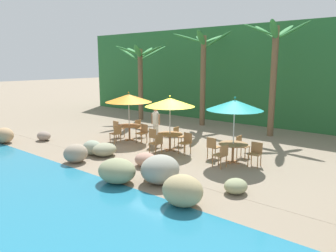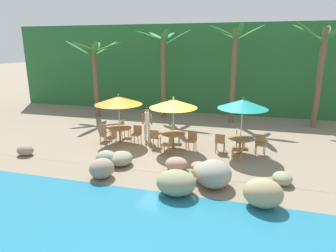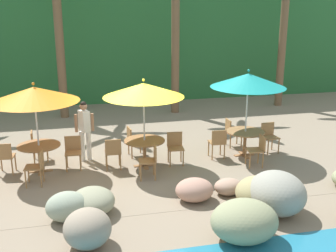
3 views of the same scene
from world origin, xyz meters
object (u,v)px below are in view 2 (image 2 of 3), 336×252
palm_tree_third (234,60)px  palm_tree_fourth (322,59)px  chair_orange_right (112,137)px  palm_tree_nearest (94,63)px  chair_orange_left (104,131)px  dining_table_teal (240,140)px  dining_table_orange (120,130)px  palm_tree_second (163,60)px  umbrella_yellow (173,104)px  chair_yellow_right (168,144)px  chair_orange_inland (124,127)px  chair_yellow_inland (174,133)px  chair_yellow_left (155,137)px  waiter_in_white (147,121)px  chair_teal_left (220,141)px  chair_orange_seaward (137,133)px  umbrella_orange (118,100)px  chair_teal_right (240,149)px  dining_table_yellow (173,136)px  umbrella_teal (243,104)px  chair_teal_inland (239,137)px  chair_yellow_seaward (192,139)px  chair_teal_seaward (260,143)px

palm_tree_third → palm_tree_fourth: (4.69, 0.17, 0.08)m
chair_orange_right → palm_tree_nearest: palm_tree_nearest is taller
chair_orange_left → palm_tree_third: bearing=42.7°
dining_table_teal → dining_table_orange: bearing=179.3°
palm_tree_second → palm_tree_fourth: size_ratio=0.95×
palm_tree_second → umbrella_yellow: bearing=-69.8°
chair_yellow_right → umbrella_yellow: bearing=90.6°
chair_orange_inland → chair_orange_right: same height
chair_yellow_inland → chair_yellow_left: 1.12m
palm_tree_second → chair_orange_left: bearing=-104.4°
chair_orange_inland → chair_orange_right: size_ratio=1.00×
chair_yellow_right → waiter_in_white: 2.31m
chair_orange_right → chair_teal_left: size_ratio=1.00×
chair_orange_seaward → chair_yellow_left: size_ratio=1.00×
umbrella_orange → chair_teal_right: size_ratio=2.74×
dining_table_yellow → palm_tree_nearest: 8.67m
palm_tree_second → umbrella_orange: bearing=-96.0°
chair_yellow_left → umbrella_teal: (3.81, 0.22, 1.70)m
palm_tree_fourth → umbrella_yellow: bearing=-140.2°
chair_orange_left → dining_table_teal: bearing=-0.6°
dining_table_teal → umbrella_yellow: bearing=-177.2°
chair_orange_left → palm_tree_nearest: 6.30m
dining_table_orange → chair_teal_inland: bearing=7.9°
chair_orange_left → chair_yellow_inland: same height
umbrella_orange → dining_table_yellow: bearing=-4.5°
umbrella_orange → chair_teal_right: bearing=-9.2°
chair_orange_left → chair_yellow_seaward: (4.44, -0.20, 0.00)m
umbrella_orange → palm_tree_second: bearing=84.0°
dining_table_yellow → chair_yellow_inland: (-0.19, 0.83, -0.10)m
umbrella_orange → chair_orange_seaward: (0.85, 0.06, -1.56)m
chair_orange_seaward → chair_teal_inland: 4.81m
umbrella_orange → umbrella_yellow: bearing=-4.5°
chair_teal_inland → waiter_in_white: (-4.41, -0.19, 0.47)m
chair_orange_seaward → chair_yellow_right: (1.89, -1.13, 0.00)m
chair_teal_seaward → chair_teal_right: 1.32m
chair_orange_left → chair_teal_left: bearing=-1.4°
chair_teal_left → dining_table_yellow: bearing=-177.8°
chair_yellow_right → chair_teal_right: 2.97m
chair_yellow_inland → chair_teal_left: same height
chair_teal_seaward → umbrella_yellow: bearing=-175.2°
chair_orange_right → chair_yellow_inland: same height
dining_table_orange → waiter_in_white: bearing=26.2°
chair_orange_right → palm_tree_second: size_ratio=0.16×
chair_teal_seaward → palm_tree_third: bearing=106.8°
chair_yellow_seaward → chair_teal_inland: 2.25m
dining_table_orange → umbrella_yellow: 3.12m
umbrella_yellow → chair_teal_right: bearing=-13.4°
chair_yellow_seaward → chair_teal_left: same height
dining_table_yellow → chair_teal_left: size_ratio=1.26×
chair_orange_inland → chair_yellow_right: size_ratio=1.00×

